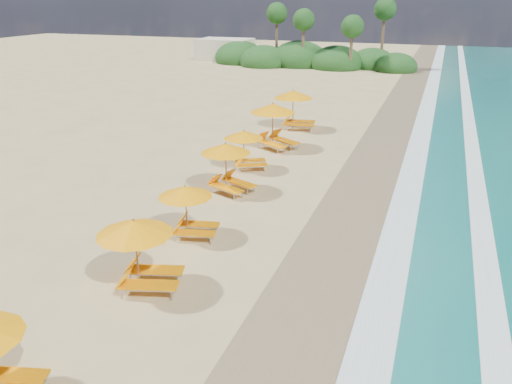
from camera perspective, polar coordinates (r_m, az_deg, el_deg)
ground at (r=20.39m, az=0.00°, el=-3.14°), size 160.00×160.00×0.00m
wet_sand at (r=19.51m, az=11.14°, el=-4.74°), size 4.00×160.00×0.01m
surf_foam at (r=19.37m, az=19.07°, el=-5.72°), size 4.00×160.00×0.01m
station_2 at (r=15.69m, az=-12.71°, el=-6.35°), size 2.94×2.86×2.33m
station_3 at (r=18.76m, az=-7.42°, el=-1.78°), size 2.50×2.41×2.04m
station_4 at (r=22.88m, az=-3.10°, el=3.10°), size 2.99×2.95×2.31m
station_5 at (r=25.98m, az=-1.04°, el=5.10°), size 2.77×2.76×2.10m
station_6 at (r=29.57m, az=2.16°, el=7.77°), size 3.59×3.59×2.68m
station_7 at (r=34.12m, az=4.53°, el=9.54°), size 3.14×2.99×2.65m
treeline at (r=65.44m, az=5.67°, el=14.78°), size 25.80×8.80×9.74m
beach_building at (r=71.65m, az=-3.52°, el=15.74°), size 7.00×5.00×2.80m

